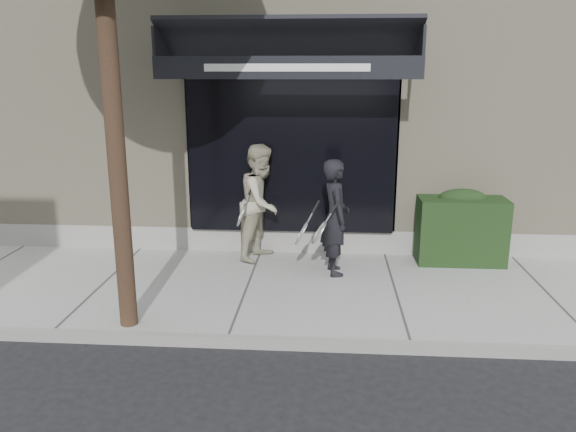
{
  "coord_description": "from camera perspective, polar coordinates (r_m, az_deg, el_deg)",
  "views": [
    {
      "loc": [
        -0.93,
        -7.14,
        2.96
      ],
      "look_at": [
        -1.49,
        0.6,
        0.96
      ],
      "focal_mm": 35.0,
      "sensor_mm": 36.0,
      "label": 1
    }
  ],
  "objects": [
    {
      "name": "ground",
      "position": [
        7.79,
        10.77,
        -8.13
      ],
      "size": [
        80.0,
        80.0,
        0.0
      ],
      "primitive_type": "plane",
      "color": "black",
      "rests_on": "ground"
    },
    {
      "name": "pedestrian_back",
      "position": [
        8.63,
        -2.67,
        1.42
      ],
      "size": [
        0.97,
        1.07,
        1.79
      ],
      "color": "#B3AC8F",
      "rests_on": "sidewalk"
    },
    {
      "name": "building_facade",
      "position": [
        12.14,
        8.72,
        13.25
      ],
      "size": [
        14.3,
        8.04,
        5.64
      ],
      "color": "#B5A98A",
      "rests_on": "ground"
    },
    {
      "name": "hedge",
      "position": [
        8.94,
        17.11,
        -1.11
      ],
      "size": [
        1.3,
        0.7,
        1.14
      ],
      "color": "black",
      "rests_on": "sidewalk"
    },
    {
      "name": "curb",
      "position": [
        6.36,
        12.37,
        -12.9
      ],
      "size": [
        20.0,
        0.1,
        0.14
      ],
      "primitive_type": "cube",
      "color": "gray",
      "rests_on": "ground"
    },
    {
      "name": "pedestrian_front",
      "position": [
        7.99,
        4.79,
        -0.15
      ],
      "size": [
        0.81,
        0.77,
        1.67
      ],
      "color": "black",
      "rests_on": "sidewalk"
    },
    {
      "name": "sidewalk",
      "position": [
        7.77,
        10.79,
        -7.73
      ],
      "size": [
        20.0,
        3.0,
        0.12
      ],
      "primitive_type": "cube",
      "color": "gray",
      "rests_on": "ground"
    }
  ]
}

